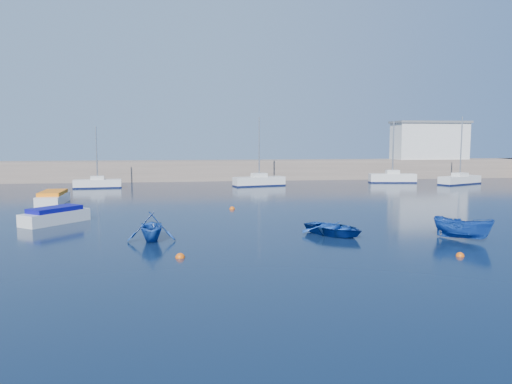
{
  "coord_description": "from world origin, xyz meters",
  "views": [
    {
      "loc": [
        -4.2,
        -19.99,
        5.36
      ],
      "look_at": [
        0.93,
        15.24,
        1.6
      ],
      "focal_mm": 35.0,
      "sensor_mm": 36.0,
      "label": 1
    }
  ],
  "objects": [
    {
      "name": "ground",
      "position": [
        0.0,
        0.0,
        0.0
      ],
      "size": [
        220.0,
        220.0,
        0.0
      ],
      "primitive_type": "plane",
      "color": "#0B1A32",
      "rests_on": "ground"
    },
    {
      "name": "back_wall",
      "position": [
        0.0,
        46.0,
        1.3
      ],
      "size": [
        96.0,
        4.5,
        2.6
      ],
      "primitive_type": "cube",
      "color": "#7C6B5E",
      "rests_on": "ground"
    },
    {
      "name": "harbor_office",
      "position": [
        30.0,
        46.0,
        5.1
      ],
      "size": [
        10.0,
        4.0,
        5.0
      ],
      "primitive_type": "cube",
      "color": "silver",
      "rests_on": "back_wall"
    },
    {
      "name": "sailboat_5",
      "position": [
        -13.64,
        36.89,
        0.53
      ],
      "size": [
        5.19,
        1.86,
        6.8
      ],
      "rotation": [
        0.0,
        0.0,
        1.66
      ],
      "color": "silver",
      "rests_on": "ground"
    },
    {
      "name": "sailboat_6",
      "position": [
        4.45,
        36.83,
        0.59
      ],
      "size": [
        6.19,
        3.07,
        7.92
      ],
      "rotation": [
        0.0,
        0.0,
        1.82
      ],
      "color": "silver",
      "rests_on": "ground"
    },
    {
      "name": "sailboat_7",
      "position": [
        21.54,
        38.8,
        0.63
      ],
      "size": [
        5.83,
        2.42,
        7.62
      ],
      "rotation": [
        0.0,
        0.0,
        1.42
      ],
      "color": "silver",
      "rests_on": "ground"
    },
    {
      "name": "sailboat_8",
      "position": [
        28.62,
        35.49,
        0.55
      ],
      "size": [
        6.31,
        4.22,
        8.07
      ],
      "rotation": [
        0.0,
        0.0,
        2.02
      ],
      "color": "silver",
      "rests_on": "ground"
    },
    {
      "name": "motorboat_1",
      "position": [
        -12.4,
        13.12,
        0.5
      ],
      "size": [
        3.94,
        4.33,
        1.07
      ],
      "rotation": [
        0.0,
        0.0,
        -0.69
      ],
      "color": "silver",
      "rests_on": "ground"
    },
    {
      "name": "motorboat_2",
      "position": [
        -15.08,
        23.56,
        0.5
      ],
      "size": [
        1.98,
        5.23,
        1.07
      ],
      "rotation": [
        0.0,
        0.0,
        0.03
      ],
      "color": "silver",
      "rests_on": "ground"
    },
    {
      "name": "dinghy_center",
      "position": [
        4.13,
        6.7,
        0.38
      ],
      "size": [
        4.28,
        4.56,
        0.77
      ],
      "primitive_type": "imported",
      "rotation": [
        0.0,
        0.0,
        0.6
      ],
      "color": "#16409C",
      "rests_on": "ground"
    },
    {
      "name": "dinghy_left",
      "position": [
        -5.93,
        6.59,
        0.77
      ],
      "size": [
        2.63,
        3.02,
        1.53
      ],
      "primitive_type": "imported",
      "rotation": [
        0.0,
        0.0,
        0.04
      ],
      "color": "#16409C",
      "rests_on": "ground"
    },
    {
      "name": "dinghy_right",
      "position": [
        10.53,
        4.4,
        0.63
      ],
      "size": [
        2.91,
        3.33,
        1.25
      ],
      "primitive_type": "imported",
      "rotation": [
        0.0,
        0.0,
        0.64
      ],
      "color": "#16409C",
      "rests_on": "ground"
    },
    {
      "name": "buoy_0",
      "position": [
        -4.41,
        2.52,
        0.0
      ],
      "size": [
        0.44,
        0.44,
        0.44
      ],
      "primitive_type": "sphere",
      "color": "#DD540B",
      "rests_on": "ground"
    },
    {
      "name": "buoy_1",
      "position": [
        5.21,
        7.54,
        0.0
      ],
      "size": [
        0.4,
        0.4,
        0.4
      ],
      "primitive_type": "sphere",
      "color": "#B2140D",
      "rests_on": "ground"
    },
    {
      "name": "buoy_3",
      "position": [
        -0.53,
        17.95,
        0.0
      ],
      "size": [
        0.44,
        0.44,
        0.44
      ],
      "primitive_type": "sphere",
      "color": "#DD540B",
      "rests_on": "ground"
    },
    {
      "name": "buoy_5",
      "position": [
        8.37,
        0.95,
        0.0
      ],
      "size": [
        0.38,
        0.38,
        0.38
      ],
      "primitive_type": "sphere",
      "color": "#DD540B",
      "rests_on": "ground"
    }
  ]
}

